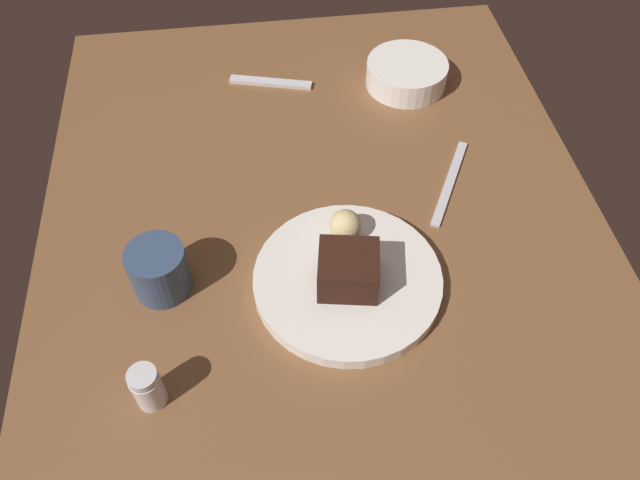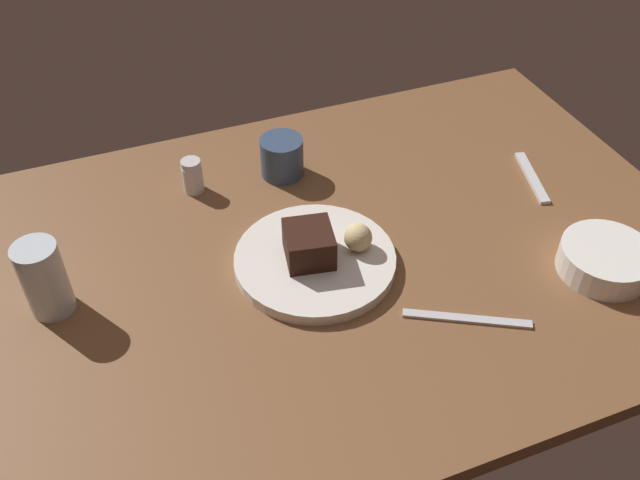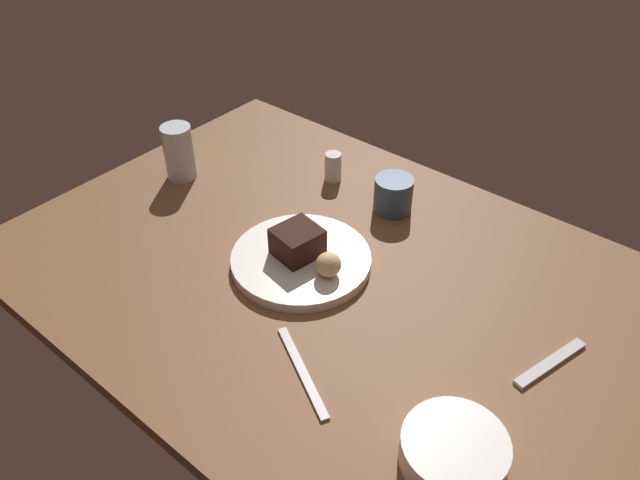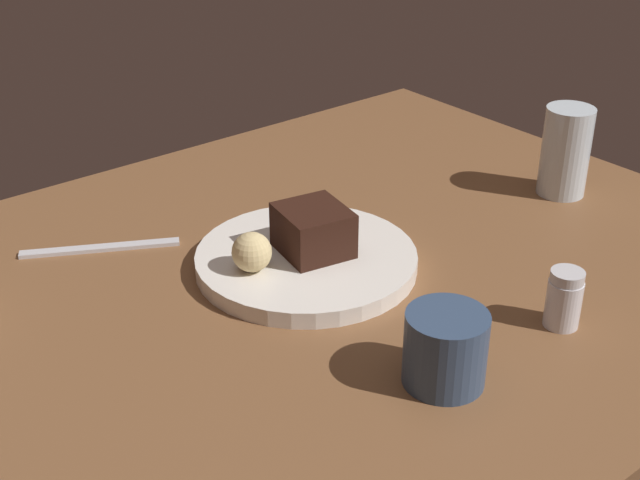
# 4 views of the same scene
# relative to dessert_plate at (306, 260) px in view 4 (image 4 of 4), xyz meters

# --- Properties ---
(dining_table) EXTENTS (1.20, 0.84, 0.03)m
(dining_table) POSITION_rel_dessert_plate_xyz_m (-0.06, -0.02, -0.02)
(dining_table) COLOR brown
(dining_table) RESTS_ON ground
(dessert_plate) EXTENTS (0.26, 0.26, 0.02)m
(dessert_plate) POSITION_rel_dessert_plate_xyz_m (0.00, 0.00, 0.00)
(dessert_plate) COLOR white
(dessert_plate) RESTS_ON dining_table
(chocolate_cake_slice) EXTENTS (0.09, 0.09, 0.05)m
(chocolate_cake_slice) POSITION_rel_dessert_plate_xyz_m (0.01, -0.00, 0.04)
(chocolate_cake_slice) COLOR black
(chocolate_cake_slice) RESTS_ON dessert_plate
(bread_roll) EXTENTS (0.05, 0.05, 0.05)m
(bread_roll) POSITION_rel_dessert_plate_xyz_m (-0.07, 0.01, 0.03)
(bread_roll) COLOR #DBC184
(bread_roll) RESTS_ON dessert_plate
(salt_shaker) EXTENTS (0.04, 0.04, 0.06)m
(salt_shaker) POSITION_rel_dessert_plate_xyz_m (0.13, -0.26, 0.02)
(salt_shaker) COLOR silver
(salt_shaker) RESTS_ON dining_table
(water_glass) EXTENTS (0.07, 0.07, 0.12)m
(water_glass) POSITION_rel_dessert_plate_xyz_m (0.40, -0.06, 0.05)
(water_glass) COLOR silver
(water_glass) RESTS_ON dining_table
(coffee_cup) EXTENTS (0.08, 0.08, 0.07)m
(coffee_cup) POSITION_rel_dessert_plate_xyz_m (-0.03, -0.25, 0.03)
(coffee_cup) COLOR #334766
(coffee_cup) RESTS_ON dining_table
(butter_knife) EXTENTS (0.17, 0.10, 0.01)m
(butter_knife) POSITION_rel_dessert_plate_xyz_m (-0.17, 0.19, -0.01)
(butter_knife) COLOR silver
(butter_knife) RESTS_ON dining_table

